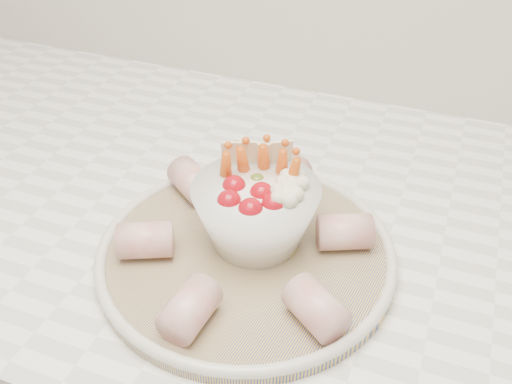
% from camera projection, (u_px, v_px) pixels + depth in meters
% --- Properties ---
extents(serving_platter, '(0.35, 0.35, 0.02)m').
position_uv_depth(serving_platter, '(246.00, 252.00, 0.60)').
color(serving_platter, navy).
rests_on(serving_platter, kitchen_counter).
extents(veggie_bowl, '(0.13, 0.13, 0.10)m').
position_uv_depth(veggie_bowl, '(257.00, 210.00, 0.58)').
color(veggie_bowl, white).
rests_on(veggie_bowl, serving_platter).
extents(cured_meat_rolls, '(0.26, 0.28, 0.04)m').
position_uv_depth(cured_meat_rolls, '(246.00, 236.00, 0.58)').
color(cured_meat_rolls, '#BE5757').
rests_on(cured_meat_rolls, serving_platter).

